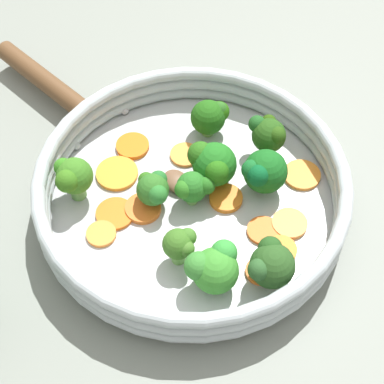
% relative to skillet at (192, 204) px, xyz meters
% --- Properties ---
extents(ground_plane, '(4.00, 4.00, 0.00)m').
position_rel_skillet_xyz_m(ground_plane, '(0.00, 0.00, -0.01)').
color(ground_plane, gray).
extents(skillet, '(0.29, 0.29, 0.01)m').
position_rel_skillet_xyz_m(skillet, '(0.00, 0.00, 0.00)').
color(skillet, '#B2B5B7').
rests_on(skillet, ground_plane).
extents(skillet_rim_wall, '(0.31, 0.31, 0.04)m').
position_rel_skillet_xyz_m(skillet_rim_wall, '(0.00, 0.00, 0.03)').
color(skillet_rim_wall, '#ADB9BE').
rests_on(skillet_rim_wall, skillet).
extents(skillet_handle, '(0.05, 0.16, 0.02)m').
position_rel_skillet_xyz_m(skillet_handle, '(-0.03, 0.23, 0.02)').
color(skillet_handle, brown).
rests_on(skillet_handle, skillet).
extents(skillet_rivet_left, '(0.01, 0.01, 0.01)m').
position_rel_skillet_xyz_m(skillet_rivet_left, '(0.01, 0.14, 0.01)').
color(skillet_rivet_left, '#B5B2BA').
rests_on(skillet_rivet_left, skillet).
extents(skillet_rivet_right, '(0.01, 0.01, 0.01)m').
position_rel_skillet_xyz_m(skillet_rivet_right, '(-0.05, 0.13, 0.01)').
color(skillet_rivet_right, '#B0B8BC').
rests_on(skillet_rivet_right, skillet).
extents(carrot_slice_0, '(0.03, 0.03, 0.00)m').
position_rel_skillet_xyz_m(carrot_slice_0, '(-0.09, 0.02, 0.01)').
color(carrot_slice_0, orange).
rests_on(carrot_slice_0, skillet).
extents(carrot_slice_1, '(0.04, 0.04, 0.00)m').
position_rel_skillet_xyz_m(carrot_slice_1, '(0.00, -0.10, 0.01)').
color(carrot_slice_1, orange).
rests_on(carrot_slice_1, skillet).
extents(carrot_slice_2, '(0.04, 0.04, 0.00)m').
position_rel_skillet_xyz_m(carrot_slice_2, '(0.03, -0.07, 0.01)').
color(carrot_slice_2, orange).
rests_on(carrot_slice_2, skillet).
extents(carrot_slice_3, '(0.04, 0.04, 0.01)m').
position_rel_skillet_xyz_m(carrot_slice_3, '(-0.01, 0.09, 0.01)').
color(carrot_slice_3, orange).
rests_on(carrot_slice_3, skillet).
extents(carrot_slice_4, '(0.04, 0.04, 0.00)m').
position_rel_skillet_xyz_m(carrot_slice_4, '(0.03, 0.05, 0.01)').
color(carrot_slice_4, orange).
rests_on(carrot_slice_4, skillet).
extents(carrot_slice_5, '(0.05, 0.05, 0.01)m').
position_rel_skillet_xyz_m(carrot_slice_5, '(-0.05, 0.02, 0.01)').
color(carrot_slice_5, orange).
rests_on(carrot_slice_5, skillet).
extents(carrot_slice_6, '(0.04, 0.04, 0.00)m').
position_rel_skillet_xyz_m(carrot_slice_6, '(-0.07, 0.03, 0.01)').
color(carrot_slice_6, orange).
rests_on(carrot_slice_6, skillet).
extents(carrot_slice_7, '(0.05, 0.05, 0.00)m').
position_rel_skillet_xyz_m(carrot_slice_7, '(0.11, -0.04, 0.01)').
color(carrot_slice_7, orange).
rests_on(carrot_slice_7, skillet).
extents(carrot_slice_8, '(0.05, 0.05, 0.01)m').
position_rel_skillet_xyz_m(carrot_slice_8, '(0.03, -0.02, 0.01)').
color(carrot_slice_8, orange).
rests_on(carrot_slice_8, skillet).
extents(carrot_slice_9, '(0.05, 0.05, 0.00)m').
position_rel_skillet_xyz_m(carrot_slice_9, '(-0.04, 0.07, 0.01)').
color(carrot_slice_9, orange).
rests_on(carrot_slice_9, skillet).
extents(carrot_slice_10, '(0.04, 0.04, 0.01)m').
position_rel_skillet_xyz_m(carrot_slice_10, '(0.06, -0.08, 0.01)').
color(carrot_slice_10, orange).
rests_on(carrot_slice_10, skillet).
extents(carrot_slice_11, '(0.04, 0.04, 0.01)m').
position_rel_skillet_xyz_m(carrot_slice_11, '(0.03, -0.10, 0.01)').
color(carrot_slice_11, orange).
rests_on(carrot_slice_11, skillet).
extents(broccoli_floret_0, '(0.03, 0.03, 0.04)m').
position_rel_skillet_xyz_m(broccoli_floret_0, '(-0.05, -0.05, 0.03)').
color(broccoli_floret_0, '#619744').
rests_on(broccoli_floret_0, skillet).
extents(broccoli_floret_1, '(0.04, 0.04, 0.04)m').
position_rel_skillet_xyz_m(broccoli_floret_1, '(0.07, 0.06, 0.03)').
color(broccoli_floret_1, '#7BA051').
rests_on(broccoli_floret_1, skillet).
extents(broccoli_floret_2, '(0.05, 0.04, 0.05)m').
position_rel_skillet_xyz_m(broccoli_floret_2, '(0.06, -0.03, 0.04)').
color(broccoli_floret_2, '#70A453').
rests_on(broccoli_floret_2, skillet).
extents(broccoli_floret_3, '(0.05, 0.04, 0.05)m').
position_rel_skillet_xyz_m(broccoli_floret_3, '(-0.04, -0.08, 0.03)').
color(broccoli_floret_3, '#8BA55E').
rests_on(broccoli_floret_3, skillet).
extents(broccoli_floret_4, '(0.05, 0.04, 0.05)m').
position_rel_skillet_xyz_m(broccoli_floret_4, '(-0.00, -0.11, 0.04)').
color(broccoli_floret_4, '#88AB64').
rests_on(broccoli_floret_4, skillet).
extents(broccoli_floret_5, '(0.04, 0.03, 0.04)m').
position_rel_skillet_xyz_m(broccoli_floret_5, '(0.00, -0.00, 0.03)').
color(broccoli_floret_5, '#73A056').
rests_on(broccoli_floret_5, skillet).
extents(broccoli_floret_6, '(0.04, 0.04, 0.05)m').
position_rel_skillet_xyz_m(broccoli_floret_6, '(-0.09, 0.08, 0.04)').
color(broccoli_floret_6, '#5E9446').
rests_on(broccoli_floret_6, skillet).
extents(broccoli_floret_7, '(0.04, 0.04, 0.05)m').
position_rel_skillet_xyz_m(broccoli_floret_7, '(0.10, 0.00, 0.04)').
color(broccoli_floret_7, '#81AF69').
rests_on(broccoli_floret_7, skillet).
extents(broccoli_floret_8, '(0.04, 0.04, 0.04)m').
position_rel_skillet_xyz_m(broccoli_floret_8, '(-0.03, 0.02, 0.03)').
color(broccoli_floret_8, olive).
rests_on(broccoli_floret_8, skillet).
extents(broccoli_floret_9, '(0.04, 0.05, 0.05)m').
position_rel_skillet_xyz_m(broccoli_floret_9, '(0.03, 0.01, 0.03)').
color(broccoli_floret_9, olive).
rests_on(broccoli_floret_9, skillet).
extents(mushroom_piece_0, '(0.02, 0.02, 0.01)m').
position_rel_skillet_xyz_m(mushroom_piece_0, '(0.04, 0.03, 0.01)').
color(mushroom_piece_0, brown).
rests_on(mushroom_piece_0, skillet).
extents(mushroom_piece_1, '(0.03, 0.03, 0.01)m').
position_rel_skillet_xyz_m(mushroom_piece_1, '(-0.00, 0.03, 0.01)').
color(mushroom_piece_1, brown).
rests_on(mushroom_piece_1, skillet).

